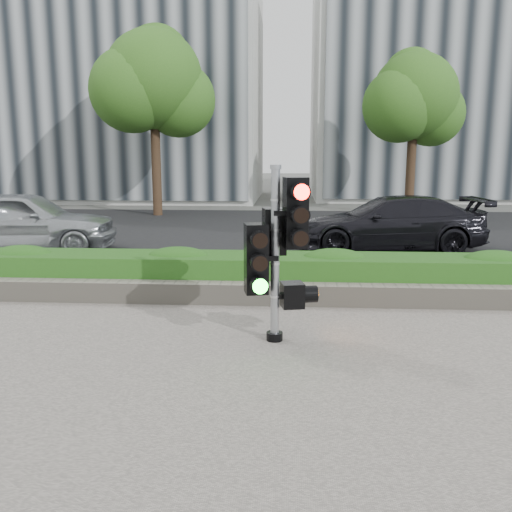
% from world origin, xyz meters
% --- Properties ---
extents(ground, '(120.00, 120.00, 0.00)m').
position_xyz_m(ground, '(0.00, 0.00, 0.00)').
color(ground, '#51514C').
rests_on(ground, ground).
extents(sidewalk, '(16.00, 11.00, 0.03)m').
position_xyz_m(sidewalk, '(0.00, -2.50, 0.01)').
color(sidewalk, '#9E9389').
rests_on(sidewalk, ground).
extents(road, '(60.00, 13.00, 0.02)m').
position_xyz_m(road, '(0.00, 10.00, 0.01)').
color(road, black).
rests_on(road, ground).
extents(curb, '(60.00, 0.25, 0.12)m').
position_xyz_m(curb, '(0.00, 3.15, 0.06)').
color(curb, gray).
rests_on(curb, ground).
extents(stone_wall, '(12.00, 0.32, 0.34)m').
position_xyz_m(stone_wall, '(0.00, 1.90, 0.20)').
color(stone_wall, gray).
rests_on(stone_wall, sidewalk).
extents(hedge, '(12.00, 1.00, 0.68)m').
position_xyz_m(hedge, '(0.00, 2.55, 0.37)').
color(hedge, '#3F922D').
rests_on(hedge, sidewalk).
extents(building_left, '(16.00, 9.00, 15.00)m').
position_xyz_m(building_left, '(-9.00, 23.00, 7.50)').
color(building_left, '#B7B7B2').
rests_on(building_left, ground).
extents(building_right, '(18.00, 10.00, 12.00)m').
position_xyz_m(building_right, '(11.00, 25.00, 6.00)').
color(building_right, '#B7B7B2').
rests_on(building_right, ground).
extents(tree_left, '(4.61, 4.03, 7.34)m').
position_xyz_m(tree_left, '(-4.52, 14.56, 5.04)').
color(tree_left, black).
rests_on(tree_left, ground).
extents(tree_right, '(4.10, 3.58, 6.53)m').
position_xyz_m(tree_right, '(5.48, 15.55, 4.48)').
color(tree_right, black).
rests_on(tree_right, ground).
extents(traffic_signal, '(0.82, 0.67, 2.27)m').
position_xyz_m(traffic_signal, '(0.58, 0.21, 1.29)').
color(traffic_signal, black).
rests_on(traffic_signal, sidewalk).
extents(car_silver, '(4.72, 2.39, 1.54)m').
position_xyz_m(car_silver, '(-5.87, 6.28, 0.79)').
color(car_silver, '#ADB1B5').
rests_on(car_silver, road).
extents(car_dark, '(4.83, 2.24, 1.37)m').
position_xyz_m(car_dark, '(3.24, 7.16, 0.70)').
color(car_dark, black).
rests_on(car_dark, road).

